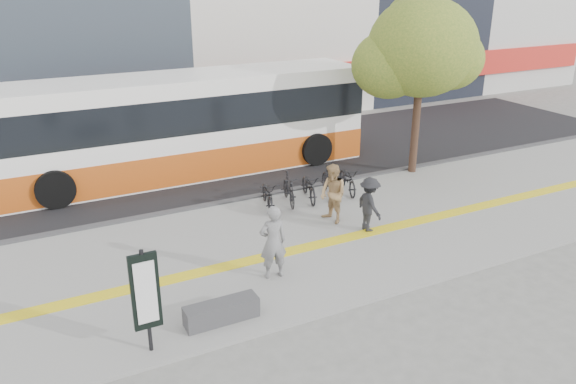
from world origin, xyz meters
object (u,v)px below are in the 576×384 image
bench (222,312)px  bus (184,128)px  seated_woman (273,242)px  street_tree (419,49)px  signboard (146,293)px  pedestrian_dark (369,204)px  pedestrian_tan (333,194)px

bench → bus: 10.08m
bus → seated_woman: size_ratio=7.24×
bench → street_tree: 12.23m
bench → signboard: (-1.60, -0.31, 1.06)m
bench → pedestrian_dark: (5.39, 2.36, 0.57)m
street_tree → pedestrian_dark: bearing=-140.2°
street_tree → seated_woman: 9.96m
pedestrian_tan → pedestrian_dark: bearing=22.8°
pedestrian_dark → pedestrian_tan: bearing=34.1°
bench → seated_woman: seated_woman is taller
bench → pedestrian_dark: pedestrian_dark is taller
signboard → pedestrian_tan: signboard is taller
seated_woman → bus: bearing=-87.9°
seated_woman → pedestrian_tan: size_ratio=1.05×
street_tree → bus: bearing=153.7°
bench → pedestrian_tan: (4.78, 3.34, 0.66)m
bench → bus: bearing=76.5°
signboard → street_tree: (11.38, 6.33, 3.15)m
street_tree → seated_woman: bearing=-148.9°
bench → pedestrian_tan: bearing=35.0°
seated_woman → pedestrian_dark: bearing=-156.5°
bus → pedestrian_tan: (2.44, -6.36, -0.78)m
signboard → pedestrian_dark: 7.50m
pedestrian_dark → street_tree: bearing=-48.3°
signboard → seated_woman: bearing=24.0°
street_tree → bus: street_tree is taller
street_tree → pedestrian_dark: 6.77m
pedestrian_dark → seated_woman: bearing=109.7°
signboard → street_tree: size_ratio=0.35×
signboard → pedestrian_dark: (6.99, 2.67, -0.49)m
signboard → bus: bus is taller
street_tree → pedestrian_dark: size_ratio=3.96×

